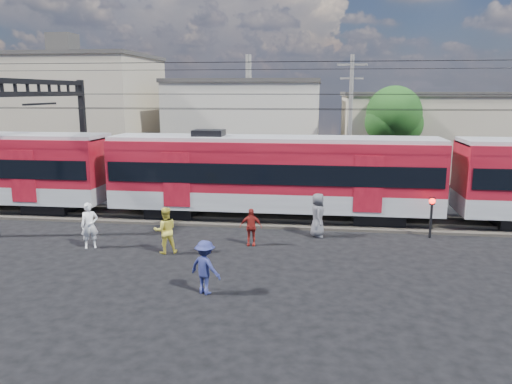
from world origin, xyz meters
TOP-DOWN VIEW (x-y plane):
  - ground at (0.00, 0.00)m, footprint 120.00×120.00m
  - track_bed at (0.00, 8.00)m, footprint 70.00×3.40m
  - rail_near at (0.00, 7.25)m, footprint 70.00×0.12m
  - rail_far at (0.00, 8.75)m, footprint 70.00×0.12m
  - commuter_train at (2.17, 8.00)m, footprint 50.30×3.08m
  - catenary at (-8.65, 8.00)m, footprint 70.00×9.30m
  - building_west at (-17.00, 24.00)m, footprint 14.28×10.20m
  - building_midwest at (-2.00, 27.00)m, footprint 12.24×12.24m
  - building_mideast at (14.00, 24.00)m, footprint 16.32×10.20m
  - utility_pole_mid at (6.00, 15.00)m, footprint 1.80×0.24m
  - tree_near at (9.19, 18.09)m, footprint 3.82×3.64m
  - pedestrian_a at (-5.06, 2.53)m, footprint 0.82×0.73m
  - pedestrian_b at (-1.77, 2.27)m, footprint 1.11×1.01m
  - pedestrian_c at (0.72, -1.51)m, footprint 1.30×1.09m
  - pedestrian_d at (1.45, 3.71)m, footprint 0.95×0.45m
  - pedestrian_e at (4.20, 5.36)m, footprint 0.67×0.98m
  - crossing_signal at (9.11, 5.77)m, footprint 0.27×0.27m

SIDE VIEW (x-z plane):
  - ground at x=0.00m, z-range 0.00..0.00m
  - track_bed at x=0.00m, z-range 0.00..0.12m
  - rail_near at x=0.00m, z-range 0.12..0.24m
  - rail_far at x=0.00m, z-range 0.12..0.24m
  - pedestrian_d at x=1.45m, z-range 0.00..1.58m
  - pedestrian_c at x=0.72m, z-range 0.00..1.75m
  - pedestrian_b at x=-1.77m, z-range 0.00..1.86m
  - pedestrian_a at x=-5.06m, z-range 0.00..1.89m
  - pedestrian_e at x=4.20m, z-range 0.00..1.96m
  - crossing_signal at x=9.11m, z-range 0.35..2.18m
  - commuter_train at x=2.17m, z-range 0.31..4.49m
  - building_mideast at x=14.00m, z-range 0.01..6.31m
  - building_midwest at x=-2.00m, z-range 0.01..7.31m
  - utility_pole_mid at x=6.00m, z-range 0.28..8.78m
  - building_west at x=-17.00m, z-range 0.01..9.31m
  - tree_near at x=9.19m, z-range 1.30..8.02m
  - catenary at x=-8.65m, z-range 1.38..8.89m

